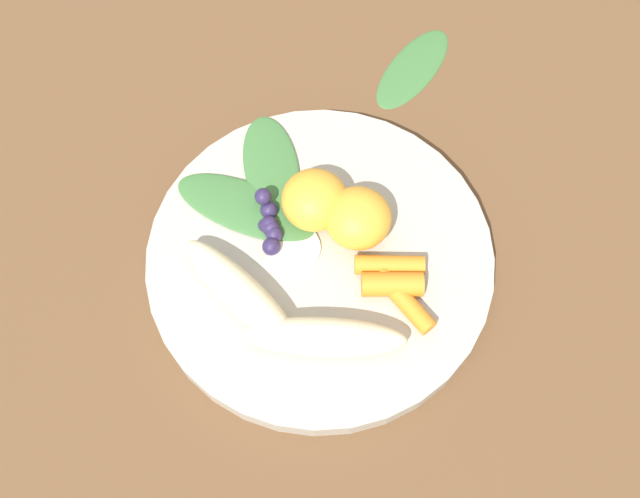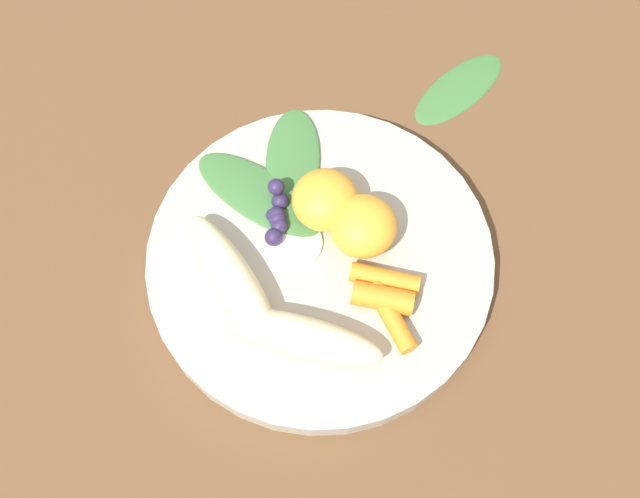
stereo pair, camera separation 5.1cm
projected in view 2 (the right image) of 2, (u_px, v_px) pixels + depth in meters
name	position (u px, v px, depth m)	size (l,w,h in m)	color
ground_plane	(320.00, 265.00, 0.60)	(2.40, 2.40, 0.00)	brown
bowl	(320.00, 260.00, 0.59)	(0.27, 0.27, 0.02)	#B2AD9E
banana_peeled_left	(303.00, 336.00, 0.53)	(0.12, 0.03, 0.03)	beige
banana_peeled_right	(233.00, 277.00, 0.55)	(0.12, 0.03, 0.03)	beige
orange_segment_near	(325.00, 200.00, 0.58)	(0.05, 0.05, 0.04)	#F4A833
orange_segment_far	(363.00, 226.00, 0.57)	(0.05, 0.05, 0.04)	#F4A833
carrot_front	(392.00, 317.00, 0.55)	(0.01, 0.01, 0.06)	orange
carrot_mid_left	(383.00, 298.00, 0.55)	(0.02, 0.02, 0.05)	orange
carrot_mid_right	(387.00, 275.00, 0.56)	(0.02, 0.02, 0.05)	orange
blueberry_pile	(277.00, 215.00, 0.58)	(0.05, 0.03, 0.02)	#2D234C
coconut_shred_patch	(298.00, 239.00, 0.58)	(0.04, 0.04, 0.00)	white
kale_leaf_left	(293.00, 159.00, 0.61)	(0.10, 0.04, 0.01)	#3D7038
kale_leaf_right	(260.00, 194.00, 0.60)	(0.12, 0.05, 0.01)	#3D7038
kale_leaf_stray	(459.00, 88.00, 0.67)	(0.11, 0.04, 0.01)	#3D7038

